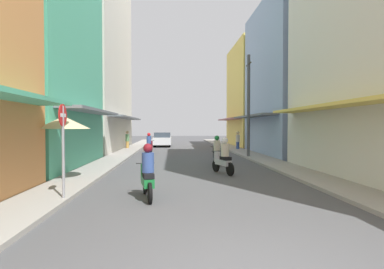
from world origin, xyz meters
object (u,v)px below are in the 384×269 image
motorbike_black (217,152)px  motorbike_silver (223,158)px  motorbike_maroon (149,144)px  street_sign_no_entry (63,139)px  motorbike_green (147,174)px  pedestrian_midway (238,139)px  utility_pole (249,105)px  parked_car (163,139)px  vendor_umbrella (64,123)px  pedestrian_crossing (127,139)px

motorbike_black → motorbike_silver: bearing=-92.9°
motorbike_maroon → street_sign_no_entry: (-1.20, -15.07, 1.01)m
motorbike_green → street_sign_no_entry: (-2.23, -0.28, 1.01)m
pedestrian_midway → utility_pole: utility_pole is taller
pedestrian_midway → motorbike_black: bearing=-108.0°
street_sign_no_entry → motorbike_maroon: bearing=85.4°
motorbike_black → pedestrian_midway: (3.29, 10.10, 0.23)m
pedestrian_midway → street_sign_no_entry: (-8.56, -17.85, 0.78)m
motorbike_maroon → pedestrian_midway: size_ratio=1.09×
pedestrian_midway → street_sign_no_entry: bearing=-115.6°
parked_car → pedestrian_midway: bearing=-40.2°
motorbike_black → vendor_umbrella: (-6.21, -4.93, 1.48)m
pedestrian_midway → motorbike_silver: bearing=-104.7°
motorbike_green → motorbike_maroon: 14.82m
pedestrian_midway → vendor_umbrella: 17.82m
motorbike_green → street_sign_no_entry: street_sign_no_entry is taller
motorbike_black → street_sign_no_entry: 9.43m
parked_car → vendor_umbrella: 20.88m
parked_car → street_sign_no_entry: bearing=-94.7°
motorbike_silver → pedestrian_midway: 13.60m
motorbike_silver → pedestrian_crossing: 16.19m
motorbike_green → vendor_umbrella: (-3.16, 2.55, 1.48)m
motorbike_silver → motorbike_black: size_ratio=0.95×
motorbike_green → vendor_umbrella: vendor_umbrella is taller
pedestrian_midway → utility_pole: (-0.70, -6.53, 2.48)m
motorbike_green → utility_pole: size_ratio=0.27×
motorbike_silver → motorbike_black: bearing=87.1°
motorbike_black → parked_car: 16.06m
pedestrian_crossing → street_sign_no_entry: bearing=-86.8°
motorbike_maroon → vendor_umbrella: bearing=-99.9°
motorbike_maroon → motorbike_green: bearing=-86.0°
motorbike_black → street_sign_no_entry: bearing=-124.2°
pedestrian_crossing → motorbike_black: bearing=-61.8°
motorbike_green → motorbike_silver: bearing=56.8°
pedestrian_crossing → pedestrian_midway: (9.66, -1.80, -0.01)m
motorbike_silver → vendor_umbrella: size_ratio=0.72×
motorbike_silver → parked_car: bearing=99.6°
vendor_umbrella → street_sign_no_entry: size_ratio=0.91×
parked_car → vendor_umbrella: (-2.86, -20.63, 1.45)m
motorbike_silver → vendor_umbrella: (-6.05, -1.88, 1.48)m
pedestrian_crossing → street_sign_no_entry: size_ratio=0.63×
motorbike_maroon → street_sign_no_entry: bearing=-94.6°
street_sign_no_entry → utility_pole: bearing=55.2°
motorbike_silver → street_sign_no_entry: street_sign_no_entry is taller
motorbike_green → utility_pole: bearing=62.9°
motorbike_green → parked_car: size_ratio=0.44×
motorbike_green → street_sign_no_entry: 2.46m
pedestrian_midway → vendor_umbrella: (-9.50, -15.03, 1.25)m
motorbike_silver → motorbike_maroon: bearing=110.7°
motorbike_silver → vendor_umbrella: vendor_umbrella is taller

